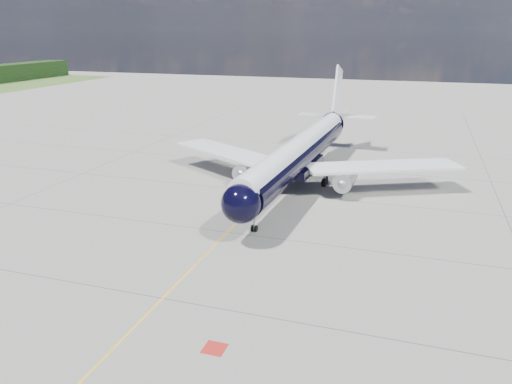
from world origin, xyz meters
TOP-DOWN VIEW (x-y plane):
  - ground at (0.00, 30.00)m, footprint 320.00×320.00m
  - taxiway_centerline at (0.00, 25.00)m, footprint 0.16×160.00m
  - red_marking at (6.80, -10.00)m, footprint 1.60×1.60m
  - main_airliner at (3.52, 30.57)m, footprint 43.91×53.45m

SIDE VIEW (x-z plane):
  - ground at x=0.00m, z-range 0.00..0.00m
  - taxiway_centerline at x=0.00m, z-range 0.00..0.01m
  - red_marking at x=6.80m, z-range 0.00..0.01m
  - main_airliner at x=3.52m, z-range -2.93..12.52m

